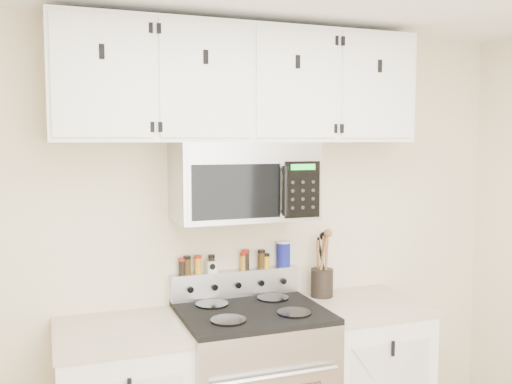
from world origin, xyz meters
TOP-DOWN VIEW (x-y plane):
  - back_wall at (0.00, 1.75)m, footprint 3.50×0.01m
  - base_cabinet_right at (0.69, 1.45)m, footprint 0.64×0.62m
  - microwave at (0.00, 1.55)m, footprint 0.76×0.44m
  - upper_cabinets at (-0.00, 1.58)m, footprint 2.00×0.35m
  - utensil_crock at (0.51, 1.62)m, footprint 0.13×0.13m
  - kitchen_timer at (-0.14, 1.71)m, footprint 0.06×0.06m
  - salt_canister at (0.30, 1.71)m, footprint 0.08×0.08m
  - spice_jar_0 at (-0.31, 1.71)m, footprint 0.04×0.04m
  - spice_jar_1 at (-0.28, 1.71)m, footprint 0.04×0.04m
  - spice_jar_2 at (-0.22, 1.71)m, footprint 0.04×0.04m
  - spice_jar_3 at (-0.14, 1.71)m, footprint 0.04×0.04m
  - spice_jar_4 at (0.05, 1.71)m, footprint 0.04×0.04m
  - spice_jar_5 at (0.06, 1.71)m, footprint 0.05×0.05m
  - spice_jar_6 at (0.16, 1.71)m, footprint 0.04×0.04m
  - spice_jar_7 at (0.19, 1.71)m, footprint 0.04×0.04m

SIDE VIEW (x-z plane):
  - base_cabinet_right at x=0.69m, z-range 0.00..0.92m
  - utensil_crock at x=0.51m, z-range 0.82..1.21m
  - kitchen_timer at x=-0.14m, z-range 1.10..1.17m
  - spice_jar_7 at x=0.19m, z-range 1.10..1.19m
  - spice_jar_0 at x=-0.31m, z-range 1.10..1.20m
  - spice_jar_4 at x=0.05m, z-range 1.10..1.20m
  - spice_jar_3 at x=-0.14m, z-range 1.10..1.20m
  - spice_jar_2 at x=-0.22m, z-range 1.10..1.20m
  - spice_jar_1 at x=-0.28m, z-range 1.10..1.20m
  - spice_jar_6 at x=0.16m, z-range 1.10..1.21m
  - spice_jar_5 at x=0.06m, z-range 1.10..1.22m
  - salt_canister at x=0.30m, z-range 1.10..1.25m
  - back_wall at x=0.00m, z-range 0.00..2.50m
  - microwave at x=0.00m, z-range 1.42..1.84m
  - upper_cabinets at x=0.00m, z-range 1.84..2.46m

